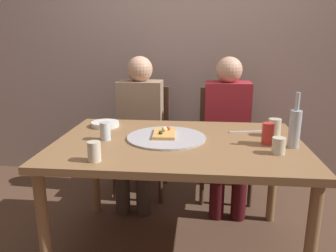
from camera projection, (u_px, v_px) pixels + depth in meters
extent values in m
plane|color=#513828|center=(178.00, 249.00, 2.12)|extent=(8.00, 8.00, 0.00)
cube|color=gray|center=(188.00, 39.00, 3.02)|extent=(6.00, 0.10, 2.60)
cube|color=olive|center=(178.00, 144.00, 1.93)|extent=(1.43, 0.96, 0.04)
cylinder|color=olive|center=(44.00, 233.00, 1.69)|extent=(0.06, 0.06, 0.69)
cylinder|color=olive|center=(310.00, 249.00, 1.56)|extent=(0.06, 0.06, 0.69)
cylinder|color=olive|center=(95.00, 170.00, 2.49)|extent=(0.06, 0.06, 0.69)
cylinder|color=olive|center=(273.00, 177.00, 2.37)|extent=(0.06, 0.06, 0.69)
cylinder|color=#ADADB2|center=(166.00, 137.00, 1.98)|extent=(0.47, 0.47, 0.01)
cube|color=tan|center=(164.00, 134.00, 2.00)|extent=(0.14, 0.23, 0.02)
sphere|color=#EAD184|center=(165.00, 130.00, 2.02)|extent=(0.04, 0.04, 0.04)
sphere|color=#2D381E|center=(161.00, 133.00, 1.96)|extent=(0.02, 0.02, 0.02)
sphere|color=#B22D23|center=(168.00, 129.00, 2.04)|extent=(0.03, 0.03, 0.03)
cylinder|color=#B2BCC1|center=(295.00, 129.00, 1.79)|extent=(0.06, 0.06, 0.21)
cylinder|color=#B2BCC1|center=(297.00, 101.00, 1.75)|extent=(0.02, 0.02, 0.10)
cylinder|color=beige|center=(94.00, 151.00, 1.60)|extent=(0.07, 0.07, 0.10)
cylinder|color=beige|center=(279.00, 146.00, 1.70)|extent=(0.07, 0.07, 0.09)
cylinder|color=beige|center=(275.00, 127.00, 2.02)|extent=(0.08, 0.08, 0.11)
cylinder|color=silver|center=(105.00, 131.00, 1.94)|extent=(0.06, 0.06, 0.11)
cylinder|color=red|center=(268.00, 134.00, 1.86)|extent=(0.07, 0.07, 0.12)
cylinder|color=white|center=(105.00, 124.00, 2.24)|extent=(0.19, 0.19, 0.03)
cube|color=#B7B7BC|center=(246.00, 132.00, 2.11)|extent=(0.22, 0.07, 0.01)
cube|color=#472D1E|center=(141.00, 142.00, 2.80)|extent=(0.44, 0.44, 0.05)
cube|color=#472D1E|center=(144.00, 112.00, 2.94)|extent=(0.44, 0.04, 0.45)
cylinder|color=#472D1E|center=(161.00, 178.00, 2.66)|extent=(0.04, 0.04, 0.42)
cylinder|color=#472D1E|center=(115.00, 176.00, 2.70)|extent=(0.04, 0.04, 0.42)
cylinder|color=#472D1E|center=(165.00, 161.00, 3.03)|extent=(0.04, 0.04, 0.42)
cylinder|color=#472D1E|center=(125.00, 160.00, 3.06)|extent=(0.04, 0.04, 0.42)
cube|color=#472D1E|center=(226.00, 145.00, 2.74)|extent=(0.44, 0.44, 0.05)
cube|color=#472D1E|center=(225.00, 113.00, 2.87)|extent=(0.44, 0.04, 0.45)
cylinder|color=#472D1E|center=(250.00, 182.00, 2.60)|extent=(0.04, 0.04, 0.42)
cylinder|color=#472D1E|center=(202.00, 180.00, 2.63)|extent=(0.04, 0.04, 0.42)
cylinder|color=#472D1E|center=(244.00, 164.00, 2.96)|extent=(0.04, 0.04, 0.42)
cylinder|color=#472D1E|center=(202.00, 163.00, 3.00)|extent=(0.04, 0.04, 0.42)
cube|color=#937A60|center=(141.00, 112.00, 2.76)|extent=(0.36, 0.22, 0.52)
sphere|color=tan|center=(140.00, 69.00, 2.66)|extent=(0.21, 0.21, 0.21)
cylinder|color=#3B3026|center=(147.00, 150.00, 2.62)|extent=(0.12, 0.40, 0.12)
cylinder|color=#3B3026|center=(127.00, 149.00, 2.64)|extent=(0.12, 0.40, 0.12)
cylinder|color=#3B3026|center=(143.00, 187.00, 2.49)|extent=(0.11, 0.11, 0.45)
cylinder|color=#3B3026|center=(122.00, 186.00, 2.50)|extent=(0.11, 0.11, 0.45)
cube|color=maroon|center=(227.00, 114.00, 2.69)|extent=(0.36, 0.22, 0.52)
sphere|color=tan|center=(229.00, 70.00, 2.60)|extent=(0.21, 0.21, 0.21)
cylinder|color=#3F0E12|center=(238.00, 153.00, 2.56)|extent=(0.12, 0.40, 0.12)
cylinder|color=#3F0E12|center=(217.00, 152.00, 2.57)|extent=(0.12, 0.40, 0.12)
cylinder|color=#3F0E12|center=(239.00, 191.00, 2.42)|extent=(0.11, 0.11, 0.45)
cylinder|color=#3F0E12|center=(217.00, 190.00, 2.44)|extent=(0.11, 0.11, 0.45)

